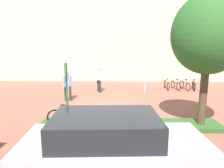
# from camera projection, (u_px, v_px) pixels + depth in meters

# --- Properties ---
(ground_plane) EXTENTS (60.00, 60.00, 0.00)m
(ground_plane) POSITION_uv_depth(u_px,v_px,m) (108.00, 107.00, 10.01)
(ground_plane) COLOR #9E5B47
(building_facade) EXTENTS (28.00, 1.20, 10.00)m
(building_facade) POSITION_uv_depth(u_px,v_px,m) (112.00, 26.00, 17.41)
(building_facade) COLOR beige
(building_facade) RESTS_ON ground
(planter_strip) EXTENTS (7.00, 1.10, 0.16)m
(planter_strip) POSITION_uv_depth(u_px,v_px,m) (130.00, 125.00, 7.55)
(planter_strip) COLOR #336028
(planter_strip) RESTS_ON ground
(tree_sidewalk) EXTENTS (2.62, 2.62, 4.97)m
(tree_sidewalk) POSITION_uv_depth(u_px,v_px,m) (209.00, 35.00, 6.85)
(tree_sidewalk) COLOR brown
(tree_sidewalk) RESTS_ON ground
(parking_sign_post) EXTENTS (0.08, 0.36, 2.50)m
(parking_sign_post) POSITION_uv_depth(u_px,v_px,m) (67.00, 86.00, 7.32)
(parking_sign_post) COLOR #2D7238
(parking_sign_post) RESTS_ON ground
(bike_at_sign) EXTENTS (1.68, 0.42, 0.86)m
(bike_at_sign) POSITION_uv_depth(u_px,v_px,m) (68.00, 117.00, 7.65)
(bike_at_sign) COLOR black
(bike_at_sign) RESTS_ON ground
(bike_rack_cluster) EXTENTS (2.65, 1.69, 0.83)m
(bike_rack_cluster) POSITION_uv_depth(u_px,v_px,m) (180.00, 85.00, 14.25)
(bike_rack_cluster) COLOR #99999E
(bike_rack_cluster) RESTS_ON ground
(bollard_steel) EXTENTS (0.16, 0.16, 0.90)m
(bollard_steel) POSITION_uv_depth(u_px,v_px,m) (145.00, 87.00, 12.99)
(bollard_steel) COLOR #ADADB2
(bollard_steel) RESTS_ON ground
(person_casual_tan) EXTENTS (0.44, 0.48, 1.72)m
(person_casual_tan) POSITION_uv_depth(u_px,v_px,m) (68.00, 84.00, 11.10)
(person_casual_tan) COLOR #2D2D38
(person_casual_tan) RESTS_ON ground
(person_shirt_white) EXTENTS (0.61, 0.47, 1.72)m
(person_shirt_white) POSITION_uv_depth(u_px,v_px,m) (99.00, 78.00, 13.33)
(person_shirt_white) COLOR #2D2D38
(person_shirt_white) RESTS_ON ground
(car_silver_sedan) EXTENTS (4.38, 2.18, 1.54)m
(car_silver_sedan) POSITION_uv_depth(u_px,v_px,m) (112.00, 147.00, 4.53)
(car_silver_sedan) COLOR #B7B7BC
(car_silver_sedan) RESTS_ON ground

